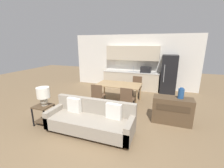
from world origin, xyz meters
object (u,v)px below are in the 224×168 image
Objects in this scene: vase at (181,93)px; credenza at (172,110)px; couch at (91,120)px; dining_table at (119,85)px; dining_chair_far_right at (136,86)px; side_table at (44,112)px; dining_chair_near_right at (127,99)px; dining_chair_near_left at (98,95)px; refrigerator at (169,74)px; table_lamp at (43,94)px.

credenza is at bearing -168.71° from vase.
credenza is (2.01, 1.20, 0.05)m from couch.
dining_table is 1.55× the size of credenza.
dining_chair_far_right is at bearing 130.87° from vase.
side_table is at bearing -121.23° from dining_chair_far_right.
dining_chair_near_left is (-1.07, 0.05, 0.00)m from dining_chair_near_right.
table_lamp is at bearing -128.00° from refrigerator.
dining_chair_far_right is 1.94m from dining_chair_near_left.
dining_chair_near_right is at bearing -115.11° from refrigerator.
couch is (-1.90, -4.15, -0.55)m from refrigerator.
refrigerator reaches higher than credenza.
dining_chair_near_right reaches higher than side_table.
vase is (2.19, 1.24, 0.58)m from couch.
dining_table is (-1.82, -1.92, -0.20)m from refrigerator.
dining_table is 1.01m from dining_chair_far_right.
side_table is at bearing -175.20° from couch.
dining_table is at bearing 88.10° from couch.
vase reaches higher than dining_chair_near_right.
credenza is at bearing 20.71° from table_lamp.
couch reaches higher than side_table.
dining_chair_near_right is (0.61, 1.40, 0.17)m from couch.
refrigerator is 5.44m from side_table.
refrigerator is 1.98× the size of dining_chair_far_right.
dining_chair_near_right is (-1.40, 0.20, 0.11)m from credenza.
dining_chair_near_left is at bearing -0.45° from dining_chair_near_right.
table_lamp is 0.59× the size of dining_chair_near_left.
table_lamp is at bearing 38.39° from dining_chair_near_right.
dining_table is at bearing -126.41° from dining_chair_near_left.
vase reaches higher than dining_chair_near_left.
vase is at bearing 176.15° from dining_chair_near_right.
dining_chair_near_left is (-0.54, -0.78, -0.18)m from dining_table.
vase is 2.70m from dining_chair_near_left.
dining_chair_far_right is at bearing -139.74° from refrigerator.
dining_chair_near_left reaches higher than couch.
refrigerator reaches higher than dining_chair_near_right.
dining_chair_far_right is (-1.58, 1.82, -0.42)m from vase.
side_table is 0.53× the size of credenza.
vase is at bearing 20.25° from table_lamp.
credenza is (3.42, 1.29, -0.51)m from table_lamp.
couch is 2.34m from credenza.
refrigerator is 3.06m from dining_chair_near_right.
dining_table is at bearing 152.00° from credenza.
vase is (0.19, 0.04, 0.53)m from credenza.
couch is 2.55× the size of dining_chair_far_right.
table_lamp is 2.54m from dining_chair_near_right.
credenza is at bearing -28.00° from dining_table.
side_table is at bearing -158.99° from credenza.
table_lamp reaches higher than dining_chair_far_right.
dining_chair_near_right and dining_chair_near_left have the same top height.
couch is at bearing -91.90° from dining_table.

